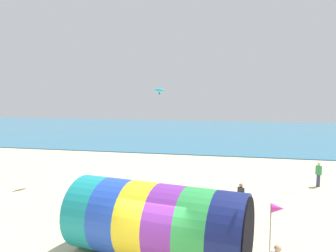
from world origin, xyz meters
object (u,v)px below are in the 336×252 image
(beach_flag, at_px, (277,211))
(giant_inflatable_tube, at_px, (158,222))
(bystander_mid_beach, at_px, (319,174))
(kite_cyan_parafoil, at_px, (159,90))
(bystander_near_water, at_px, (241,198))

(beach_flag, bearing_deg, giant_inflatable_tube, -176.45)
(giant_inflatable_tube, bearing_deg, bystander_mid_beach, 54.44)
(giant_inflatable_tube, relative_size, kite_cyan_parafoil, 8.18)
(beach_flag, bearing_deg, bystander_mid_beach, 70.62)
(bystander_mid_beach, height_order, beach_flag, beach_flag)
(giant_inflatable_tube, xyz_separation_m, kite_cyan_parafoil, (-2.35, 10.21, 4.95))
(bystander_mid_beach, bearing_deg, beach_flag, -109.38)
(bystander_near_water, xyz_separation_m, bystander_mid_beach, (5.11, 5.87, 0.07))
(kite_cyan_parafoil, relative_size, bystander_near_water, 0.56)
(bystander_mid_beach, distance_m, beach_flag, 11.95)
(giant_inflatable_tube, distance_m, beach_flag, 4.32)
(bystander_near_water, relative_size, bystander_mid_beach, 0.93)
(giant_inflatable_tube, bearing_deg, bystander_near_water, 61.08)
(giant_inflatable_tube, bearing_deg, kite_cyan_parafoil, 102.97)
(giant_inflatable_tube, height_order, beach_flag, giant_inflatable_tube)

